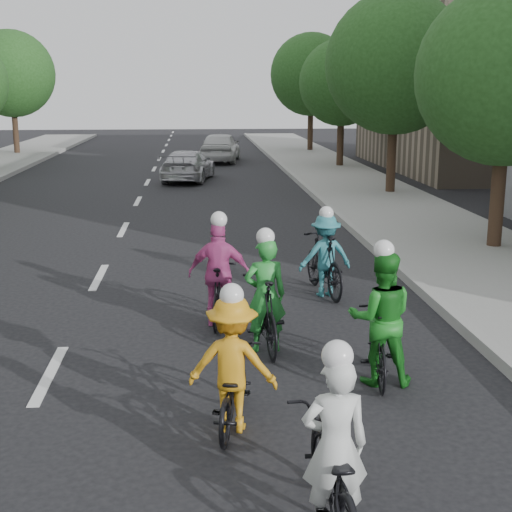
{
  "coord_description": "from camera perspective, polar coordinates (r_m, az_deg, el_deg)",
  "views": [
    {
      "loc": [
        1.97,
        -8.96,
        3.65
      ],
      "look_at": [
        2.93,
        2.34,
        1.0
      ],
      "focal_mm": 50.0,
      "sensor_mm": 36.0,
      "label": 1
    }
  ],
  "objects": [
    {
      "name": "curb_right",
      "position": [
        19.72,
        7.21,
        2.65
      ],
      "size": [
        0.18,
        80.0,
        0.18
      ],
      "primitive_type": "cube",
      "color": "#999993",
      "rests_on": "ground"
    },
    {
      "name": "tree_r_1",
      "position": [
        25.5,
        11.09,
        14.87
      ],
      "size": [
        4.8,
        4.8,
        6.93
      ],
      "color": "black",
      "rests_on": "ground"
    },
    {
      "name": "cyclist_1",
      "position": [
        9.19,
        9.87,
        -5.73
      ],
      "size": [
        0.91,
        1.64,
        1.86
      ],
      "rotation": [
        0.0,
        0.0,
        3.01
      ],
      "color": "black",
      "rests_on": "ground"
    },
    {
      "name": "cyclist_2",
      "position": [
        12.94,
        5.52,
        -0.31
      ],
      "size": [
        1.04,
        1.96,
        1.65
      ],
      "rotation": [
        0.0,
        0.0,
        3.3
      ],
      "color": "black",
      "rests_on": "ground"
    },
    {
      "name": "ground",
      "position": [
        9.87,
        -16.19,
        -9.1
      ],
      "size": [
        120.0,
        120.0,
        0.0
      ],
      "primitive_type": "plane",
      "color": "black",
      "rests_on": "ground"
    },
    {
      "name": "sidewalk_right",
      "position": [
        20.21,
        12.63,
        2.65
      ],
      "size": [
        4.0,
        80.0,
        0.15
      ],
      "primitive_type": "cube",
      "color": "gray",
      "rests_on": "ground"
    },
    {
      "name": "bldg_se",
      "position": [
        35.82,
        18.74,
        13.04
      ],
      "size": [
        10.0,
        14.0,
        8.0
      ],
      "primitive_type": "cube",
      "color": "gray",
      "rests_on": "ground"
    },
    {
      "name": "tree_l_5",
      "position": [
        43.18,
        -18.99,
        13.62
      ],
      "size": [
        4.8,
        4.8,
        6.93
      ],
      "color": "black",
      "rests_on": "ground"
    },
    {
      "name": "tree_r_3",
      "position": [
        43.11,
        4.44,
        14.27
      ],
      "size": [
        4.8,
        4.8,
        6.93
      ],
      "color": "black",
      "rests_on": "ground"
    },
    {
      "name": "cyclist_3",
      "position": [
        11.27,
        -2.93,
        -2.19
      ],
      "size": [
        1.04,
        1.68,
        1.83
      ],
      "rotation": [
        0.0,
        0.0,
        2.99
      ],
      "color": "black",
      "rests_on": "ground"
    },
    {
      "name": "tree_r_0",
      "position": [
        16.99,
        19.43,
        13.49
      ],
      "size": [
        4.0,
        4.0,
        5.97
      ],
      "color": "black",
      "rests_on": "ground"
    },
    {
      "name": "cyclist_4",
      "position": [
        6.3,
        6.15,
        -16.35
      ],
      "size": [
        0.67,
        1.81,
        1.7
      ],
      "rotation": [
        0.0,
        0.0,
        3.17
      ],
      "color": "black",
      "rests_on": "ground"
    },
    {
      "name": "cyclist_5",
      "position": [
        7.9,
        -1.92,
        -9.52
      ],
      "size": [
        1.07,
        1.67,
        1.66
      ],
      "rotation": [
        0.0,
        0.0,
        2.93
      ],
      "color": "black",
      "rests_on": "ground"
    },
    {
      "name": "follow_car_lead",
      "position": [
        29.57,
        -5.47,
        7.22
      ],
      "size": [
        2.47,
        4.53,
        1.24
      ],
      "primitive_type": "imported",
      "rotation": [
        0.0,
        0.0,
        2.96
      ],
      "color": "#BBBBC0",
      "rests_on": "ground"
    },
    {
      "name": "cyclist_0",
      "position": [
        10.19,
        0.7,
        -4.06
      ],
      "size": [
        0.67,
        1.85,
        1.79
      ],
      "rotation": [
        0.0,
        0.0,
        3.23
      ],
      "color": "black",
      "rests_on": "ground"
    },
    {
      "name": "tree_r_2",
      "position": [
        34.25,
        6.88,
        13.59
      ],
      "size": [
        4.0,
        4.0,
        5.97
      ],
      "color": "black",
      "rests_on": "ground"
    },
    {
      "name": "follow_car_trail",
      "position": [
        37.25,
        -2.88,
        8.71
      ],
      "size": [
        2.42,
        4.74,
        1.54
      ],
      "primitive_type": "imported",
      "rotation": [
        0.0,
        0.0,
        3.01
      ],
      "color": "silver",
      "rests_on": "ground"
    }
  ]
}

